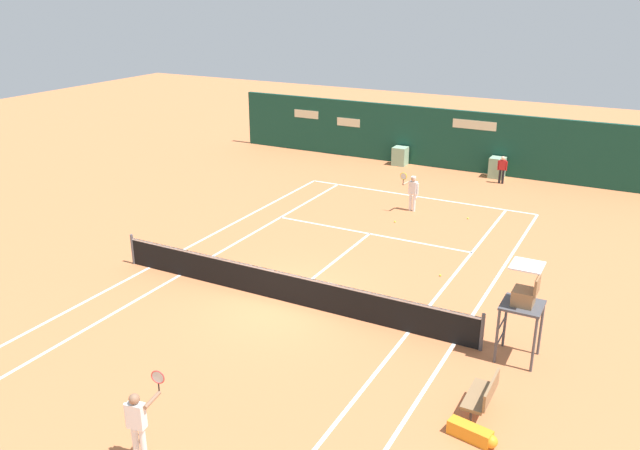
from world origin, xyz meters
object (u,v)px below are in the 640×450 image
at_px(equipment_bag, 474,434).
at_px(tennis_ball_by_sideline, 468,218).
at_px(ball_kid_right_post, 502,168).
at_px(tennis_ball_mid_court, 440,275).
at_px(tennis_ball_near_service_line, 395,222).
at_px(player_bench, 483,394).
at_px(player_on_baseline, 412,190).
at_px(umpire_chair, 524,300).
at_px(player_near_side, 138,420).

height_order(equipment_bag, tennis_ball_by_sideline, equipment_bag).
xyz_separation_m(ball_kid_right_post, tennis_ball_mid_court, (0.76, -11.59, -0.74)).
distance_m(ball_kid_right_post, tennis_ball_near_service_line, 7.93).
distance_m(player_bench, equipment_bag, 1.06).
bearing_deg(ball_kid_right_post, tennis_ball_mid_court, 87.32).
bearing_deg(ball_kid_right_post, tennis_ball_by_sideline, 83.70).
relative_size(player_bench, player_on_baseline, 0.71).
relative_size(player_bench, ball_kid_right_post, 0.93).
bearing_deg(tennis_ball_mid_court, umpire_chair, -49.68).
xyz_separation_m(equipment_bag, ball_kid_right_post, (-3.95, 19.16, 0.62)).
bearing_deg(ball_kid_right_post, umpire_chair, 98.26).
bearing_deg(tennis_ball_near_service_line, player_on_baseline, 87.04).
relative_size(player_on_baseline, tennis_ball_by_sideline, 25.84).
bearing_deg(player_on_baseline, umpire_chair, 130.52).
relative_size(umpire_chair, tennis_ball_mid_court, 38.51).
relative_size(tennis_ball_mid_court, tennis_ball_by_sideline, 1.00).
bearing_deg(tennis_ball_mid_court, player_near_side, -102.86).
bearing_deg(equipment_bag, tennis_ball_near_service_line, 118.87).
relative_size(equipment_bag, ball_kid_right_post, 0.82).
bearing_deg(player_bench, tennis_ball_near_service_line, 30.69).
bearing_deg(tennis_ball_near_service_line, player_bench, -59.31).
bearing_deg(tennis_ball_mid_court, player_bench, -64.81).
distance_m(player_on_baseline, tennis_ball_by_sideline, 2.56).
distance_m(player_bench, player_near_side, 7.37).
height_order(player_near_side, tennis_ball_mid_court, player_near_side).
distance_m(tennis_ball_mid_court, tennis_ball_by_sideline, 5.91).
height_order(umpire_chair, tennis_ball_near_service_line, umpire_chair).
height_order(umpire_chair, player_near_side, umpire_chair).
bearing_deg(umpire_chair, player_near_side, 141.49).
relative_size(umpire_chair, player_near_side, 1.45).
xyz_separation_m(umpire_chair, ball_kid_right_post, (-4.06, 15.48, -0.89)).
distance_m(player_on_baseline, player_near_side, 17.04).
bearing_deg(ball_kid_right_post, player_bench, 95.54).
bearing_deg(player_bench, tennis_ball_by_sideline, 17.15).
distance_m(ball_kid_right_post, tennis_ball_by_sideline, 5.77).
height_order(player_near_side, ball_kid_right_post, player_near_side).
xyz_separation_m(player_bench, tennis_ball_mid_court, (-3.09, 6.57, -0.47)).
height_order(player_bench, tennis_ball_by_sideline, player_bench).
distance_m(equipment_bag, player_near_side, 6.90).
relative_size(player_bench, equipment_bag, 1.14).
bearing_deg(player_bench, umpire_chair, -4.42).
distance_m(player_near_side, tennis_ball_near_service_line, 15.40).
bearing_deg(player_near_side, player_bench, 29.48).
xyz_separation_m(equipment_bag, player_near_side, (-5.77, -3.70, 0.78)).
relative_size(umpire_chair, player_bench, 2.09).
relative_size(player_bench, player_near_side, 0.69).
bearing_deg(umpire_chair, tennis_ball_by_sideline, 22.53).
distance_m(umpire_chair, player_near_side, 9.46).
distance_m(umpire_chair, tennis_ball_mid_court, 5.35).
bearing_deg(tennis_ball_near_service_line, ball_kid_right_post, 71.74).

